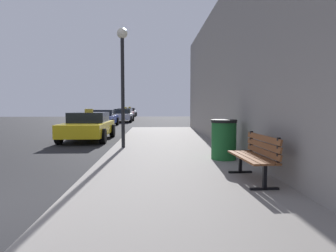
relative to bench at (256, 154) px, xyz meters
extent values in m
cube|color=gray|center=(-1.39, -1.72, -0.58)|extent=(4.00, 32.00, 0.15)
cube|color=brown|center=(-0.28, -0.01, -0.06)|extent=(0.16, 1.51, 0.04)
cube|color=brown|center=(-0.15, -0.01, -0.06)|extent=(0.16, 1.51, 0.04)
cube|color=brown|center=(-0.03, 0.00, -0.06)|extent=(0.16, 1.51, 0.04)
cube|color=brown|center=(0.10, 0.00, -0.06)|extent=(0.16, 1.51, 0.04)
cube|color=brown|center=(0.13, 0.00, 0.04)|extent=(0.11, 1.51, 0.11)
cube|color=brown|center=(0.13, 0.00, 0.17)|extent=(0.11, 1.51, 0.11)
cube|color=brown|center=(0.13, 0.00, 0.30)|extent=(0.11, 1.51, 0.11)
cube|color=black|center=(-0.07, -0.64, -0.28)|extent=(0.06, 0.06, 0.45)
cube|color=black|center=(-0.07, -0.64, -0.49)|extent=(0.50, 0.08, 0.04)
cube|color=black|center=(0.16, -0.63, 0.16)|extent=(0.05, 0.05, 0.44)
cube|color=black|center=(-0.11, 0.63, -0.28)|extent=(0.06, 0.06, 0.45)
cube|color=black|center=(-0.11, 0.63, -0.49)|extent=(0.50, 0.08, 0.04)
cube|color=black|center=(0.11, 0.64, 0.16)|extent=(0.05, 0.05, 0.44)
cylinder|color=#195926|center=(-0.09, 2.26, -0.02)|extent=(0.65, 0.65, 0.98)
cylinder|color=black|center=(-0.09, 2.26, 0.51)|extent=(0.69, 0.69, 0.08)
cylinder|color=black|center=(-3.00, 4.63, 1.34)|extent=(0.12, 0.12, 3.69)
sphere|color=#F2EACC|center=(-3.00, 4.63, 3.33)|extent=(0.36, 0.36, 0.36)
cube|color=yellow|center=(-4.95, 8.11, -0.11)|extent=(1.80, 4.19, 0.55)
cube|color=black|center=(-4.95, 8.32, 0.39)|extent=(1.58, 1.88, 0.45)
cube|color=yellow|center=(-4.95, 8.32, 0.69)|extent=(0.36, 0.14, 0.16)
cylinder|color=black|center=(-4.05, 6.77, -0.34)|extent=(0.22, 0.64, 0.64)
cylinder|color=black|center=(-5.85, 6.77, -0.34)|extent=(0.22, 0.64, 0.64)
cylinder|color=black|center=(-4.05, 9.45, -0.34)|extent=(0.22, 0.64, 0.64)
cylinder|color=black|center=(-5.85, 9.45, -0.34)|extent=(0.22, 0.64, 0.64)
cube|color=#233899|center=(-5.85, 17.20, -0.11)|extent=(1.78, 4.51, 0.55)
cube|color=black|center=(-5.85, 17.43, 0.39)|extent=(1.57, 2.03, 0.45)
cylinder|color=black|center=(-4.96, 15.76, -0.34)|extent=(0.22, 0.64, 0.64)
cylinder|color=black|center=(-6.74, 15.76, -0.34)|extent=(0.22, 0.64, 0.64)
cylinder|color=black|center=(-4.96, 18.65, -0.34)|extent=(0.22, 0.64, 0.64)
cylinder|color=black|center=(-6.74, 18.65, -0.34)|extent=(0.22, 0.64, 0.64)
cube|color=#B7B7BF|center=(-5.03, 23.72, -0.11)|extent=(1.75, 4.48, 0.55)
cube|color=black|center=(-5.03, 23.94, 0.39)|extent=(1.54, 2.01, 0.45)
cube|color=yellow|center=(-5.03, 23.94, 0.69)|extent=(0.36, 0.14, 0.16)
cylinder|color=black|center=(-4.16, 22.29, -0.34)|extent=(0.22, 0.64, 0.64)
cylinder|color=black|center=(-5.91, 22.29, -0.34)|extent=(0.22, 0.64, 0.64)
cylinder|color=black|center=(-4.16, 25.15, -0.34)|extent=(0.22, 0.64, 0.64)
cylinder|color=black|center=(-5.91, 25.15, -0.34)|extent=(0.22, 0.64, 0.64)
cube|color=red|center=(-5.52, 30.61, -0.11)|extent=(1.84, 4.58, 0.55)
cube|color=black|center=(-5.52, 30.84, 0.39)|extent=(1.62, 2.06, 0.45)
cube|color=yellow|center=(-5.52, 30.84, 0.69)|extent=(0.36, 0.14, 0.16)
cylinder|color=black|center=(-4.60, 29.15, -0.34)|extent=(0.22, 0.64, 0.64)
cylinder|color=black|center=(-6.44, 29.15, -0.34)|extent=(0.22, 0.64, 0.64)
cylinder|color=black|center=(-4.60, 32.08, -0.34)|extent=(0.22, 0.64, 0.64)
cylinder|color=black|center=(-6.44, 32.08, -0.34)|extent=(0.22, 0.64, 0.64)
cube|color=white|center=(-5.62, 38.37, -0.11)|extent=(1.78, 4.55, 0.55)
cube|color=black|center=(-5.62, 38.60, 0.39)|extent=(1.57, 2.05, 0.45)
cube|color=yellow|center=(-5.62, 38.60, 0.69)|extent=(0.36, 0.14, 0.16)
cylinder|color=black|center=(-4.73, 36.91, -0.34)|extent=(0.22, 0.64, 0.64)
cylinder|color=black|center=(-6.51, 36.91, -0.34)|extent=(0.22, 0.64, 0.64)
cylinder|color=black|center=(-4.73, 39.82, -0.34)|extent=(0.22, 0.64, 0.64)
cylinder|color=black|center=(-6.51, 39.82, -0.34)|extent=(0.22, 0.64, 0.64)
camera|label=1|loc=(-1.92, -5.48, 0.91)|focal=31.68mm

